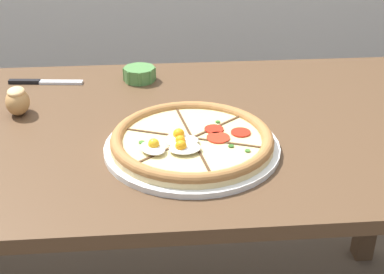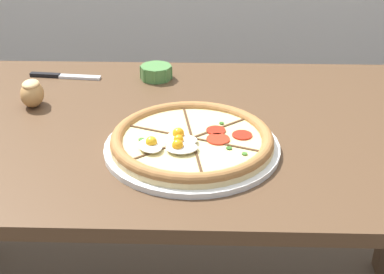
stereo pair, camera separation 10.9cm
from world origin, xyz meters
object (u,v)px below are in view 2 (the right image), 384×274
Objects in this scene: pizza at (192,142)px; bread_piece_mid at (32,93)px; knife_main at (64,76)px; dining_table at (172,159)px; ramekin_bowl at (156,72)px.

bread_piece_mid is at bearing 152.08° from pizza.
pizza is 4.72× the size of bread_piece_mid.
knife_main is at bearing 80.94° from bread_piece_mid.
dining_table is 0.29m from ramekin_bowl.
dining_table is 16.92× the size of ramekin_bowl.
ramekin_bowl is 0.25m from knife_main.
knife_main is (0.03, 0.18, -0.03)m from bread_piece_mid.
ramekin_bowl reaches higher than knife_main.
bread_piece_mid is at bearing -146.89° from ramekin_bowl.
pizza is (0.05, -0.13, 0.12)m from dining_table.
dining_table is 7.57× the size of knife_main.
pizza is 4.10× the size of ramekin_bowl.
dining_table is 0.37m from bread_piece_mid.
dining_table is at bearing -77.87° from ramekin_bowl.
dining_table is 4.12× the size of pizza.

